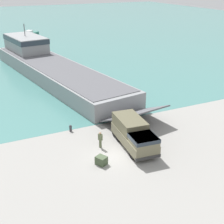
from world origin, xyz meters
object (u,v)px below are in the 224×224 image
(moored_boat_a, at_px, (30,33))
(mooring_bollard, at_px, (71,128))
(landing_craft, at_px, (48,64))
(military_truck, at_px, (134,134))
(soldier_on_ramp, at_px, (100,139))
(cargo_crate, at_px, (101,160))

(moored_boat_a, distance_m, mooring_bollard, 69.30)
(landing_craft, xyz_separation_m, military_truck, (1.27, -29.67, -0.50))
(moored_boat_a, height_order, mooring_bollard, moored_boat_a)
(military_truck, xyz_separation_m, moored_boat_a, (4.77, 74.74, -0.99))
(landing_craft, height_order, moored_boat_a, landing_craft)
(landing_craft, distance_m, mooring_bollard, 23.88)
(military_truck, xyz_separation_m, mooring_bollard, (-4.90, 6.12, -1.04))
(soldier_on_ramp, bearing_deg, cargo_crate, -137.38)
(soldier_on_ramp, relative_size, mooring_bollard, 2.29)
(cargo_crate, bearing_deg, military_truck, 21.57)
(military_truck, distance_m, cargo_crate, 4.92)
(landing_craft, distance_m, soldier_on_ramp, 28.55)
(cargo_crate, bearing_deg, moored_boat_a, 83.12)
(moored_boat_a, bearing_deg, military_truck, -48.74)
(military_truck, height_order, cargo_crate, military_truck)
(landing_craft, xyz_separation_m, soldier_on_ramp, (-2.01, -28.47, -0.92))
(landing_craft, bearing_deg, moored_boat_a, 73.41)
(military_truck, height_order, mooring_bollard, military_truck)
(soldier_on_ramp, bearing_deg, moored_boat_a, 58.17)
(landing_craft, distance_m, moored_boat_a, 45.50)
(landing_craft, bearing_deg, cargo_crate, -104.77)
(military_truck, relative_size, mooring_bollard, 9.09)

